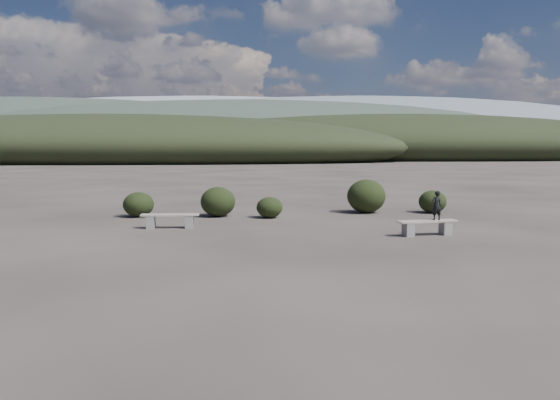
{
  "coord_description": "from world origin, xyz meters",
  "views": [
    {
      "loc": [
        -0.57,
        -11.76,
        2.55
      ],
      "look_at": [
        0.35,
        3.5,
        1.1
      ],
      "focal_mm": 35.0,
      "sensor_mm": 36.0,
      "label": 1
    }
  ],
  "objects": [
    {
      "name": "ground",
      "position": [
        0.0,
        0.0,
        0.0
      ],
      "size": [
        1200.0,
        1200.0,
        0.0
      ],
      "primitive_type": "plane",
      "color": "#2E2723",
      "rests_on": "ground"
    },
    {
      "name": "bench_right",
      "position": [
        4.69,
        3.78,
        0.27
      ],
      "size": [
        1.83,
        0.69,
        0.45
      ],
      "rotation": [
        0.0,
        0.0,
        0.18
      ],
      "color": "slate",
      "rests_on": "ground"
    },
    {
      "name": "seated_person",
      "position": [
        4.98,
        3.83,
        0.88
      ],
      "size": [
        0.34,
        0.26,
        0.86
      ],
      "primitive_type": "imported",
      "rotation": [
        0.0,
        0.0,
        3.31
      ],
      "color": "black",
      "rests_on": "bench_right"
    },
    {
      "name": "mountain_ridges",
      "position": [
        -7.48,
        339.06,
        10.84
      ],
      "size": [
        500.0,
        400.0,
        56.0
      ],
      "color": "black",
      "rests_on": "ground"
    },
    {
      "name": "shrub_d",
      "position": [
        4.14,
        9.5,
        0.66
      ],
      "size": [
        1.51,
        1.51,
        1.33
      ],
      "primitive_type": "ellipsoid",
      "color": "black",
      "rests_on": "ground"
    },
    {
      "name": "shrub_e",
      "position": [
        6.76,
        9.3,
        0.45
      ],
      "size": [
        1.08,
        1.08,
        0.9
      ],
      "primitive_type": "ellipsoid",
      "color": "black",
      "rests_on": "ground"
    },
    {
      "name": "shrub_c",
      "position": [
        0.25,
        8.14,
        0.39
      ],
      "size": [
        0.96,
        0.96,
        0.77
      ],
      "primitive_type": "ellipsoid",
      "color": "black",
      "rests_on": "ground"
    },
    {
      "name": "shrub_b",
      "position": [
        -1.67,
        8.67,
        0.56
      ],
      "size": [
        1.3,
        1.3,
        1.12
      ],
      "primitive_type": "ellipsoid",
      "color": "black",
      "rests_on": "ground"
    },
    {
      "name": "shrub_a",
      "position": [
        -4.62,
        8.74,
        0.46
      ],
      "size": [
        1.13,
        1.13,
        0.93
      ],
      "primitive_type": "ellipsoid",
      "color": "black",
      "rests_on": "ground"
    },
    {
      "name": "bench_left",
      "position": [
        -3.04,
        5.72,
        0.28
      ],
      "size": [
        1.84,
        0.39,
        0.46
      ],
      "rotation": [
        0.0,
        0.0,
        0.01
      ],
      "color": "slate",
      "rests_on": "ground"
    }
  ]
}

